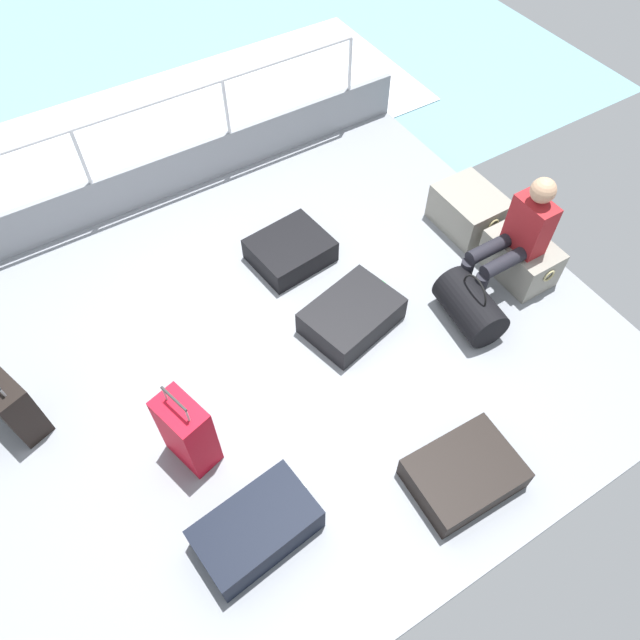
{
  "coord_description": "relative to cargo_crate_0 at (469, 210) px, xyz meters",
  "views": [
    {
      "loc": [
        2.46,
        -1.15,
        4.01
      ],
      "look_at": [
        0.09,
        0.32,
        0.25
      ],
      "focal_mm": 33.49,
      "sensor_mm": 36.0,
      "label": 1
    }
  ],
  "objects": [
    {
      "name": "ground_plane",
      "position": [
        0.3,
        -2.18,
        -0.21
      ],
      "size": [
        4.4,
        5.2,
        0.06
      ],
      "primitive_type": "cube",
      "color": "gray"
    },
    {
      "name": "gunwale_port",
      "position": [
        -1.87,
        -2.18,
        0.04
      ],
      "size": [
        0.06,
        5.2,
        0.45
      ],
      "primitive_type": "cube",
      "color": "gray",
      "rests_on": "ground_plane"
    },
    {
      "name": "railing_port",
      "position": [
        -1.87,
        -2.18,
        0.6
      ],
      "size": [
        0.04,
        4.2,
        1.02
      ],
      "color": "silver",
      "rests_on": "ground_plane"
    },
    {
      "name": "sea_wake",
      "position": [
        -3.3,
        -2.18,
        -0.52
      ],
      "size": [
        12.0,
        12.0,
        0.01
      ],
      "color": "#6B99A8",
      "rests_on": "ground_plane"
    },
    {
      "name": "cargo_crate_0",
      "position": [
        0.0,
        0.0,
        0.0
      ],
      "size": [
        0.65,
        0.49,
        0.37
      ],
      "color": "gray",
      "rests_on": "ground_plane"
    },
    {
      "name": "cargo_crate_1",
      "position": [
        0.7,
        -0.01,
        -0.0
      ],
      "size": [
        0.65,
        0.4,
        0.37
      ],
      "color": "gray",
      "rests_on": "ground_plane"
    },
    {
      "name": "passenger_seated",
      "position": [
        0.7,
        -0.19,
        0.37
      ],
      "size": [
        0.34,
        0.66,
        1.07
      ],
      "color": "maroon",
      "rests_on": "ground_plane"
    },
    {
      "name": "suitcase_0",
      "position": [
        1.52,
        -3.04,
        -0.05
      ],
      "size": [
        0.54,
        0.82,
        0.26
      ],
      "color": "black",
      "rests_on": "ground_plane"
    },
    {
      "name": "suitcase_1",
      "position": [
        1.93,
        -1.66,
        -0.08
      ],
      "size": [
        0.56,
        0.75,
        0.21
      ],
      "color": "black",
      "rests_on": "ground_plane"
    },
    {
      "name": "suitcase_2",
      "position": [
        0.41,
        -1.57,
        -0.07
      ],
      "size": [
        0.7,
        0.86,
        0.23
      ],
      "color": "black",
      "rests_on": "ground_plane"
    },
    {
      "name": "suitcase_3",
      "position": [
        -0.49,
        -1.62,
        -0.07
      ],
      "size": [
        0.63,
        0.72,
        0.22
      ],
      "color": "black",
      "rests_on": "ground_plane"
    },
    {
      "name": "suitcase_4",
      "position": [
        -0.12,
        -4.12,
        0.09
      ],
      "size": [
        0.48,
        0.34,
        0.64
      ],
      "color": "black",
      "rests_on": "ground_plane"
    },
    {
      "name": "suitcase_5",
      "position": [
        0.76,
        -3.15,
        0.14
      ],
      "size": [
        0.42,
        0.32,
        0.79
      ],
      "color": "#B70C1E",
      "rests_on": "ground_plane"
    },
    {
      "name": "duffel_bag",
      "position": [
        0.88,
        -0.73,
        -0.0
      ],
      "size": [
        0.63,
        0.42,
        0.51
      ],
      "color": "black",
      "rests_on": "ground_plane"
    }
  ]
}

